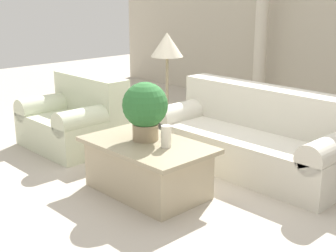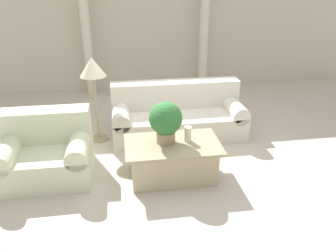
% 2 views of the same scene
% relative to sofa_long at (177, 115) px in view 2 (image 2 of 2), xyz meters
% --- Properties ---
extents(ground_plane, '(16.00, 16.00, 0.00)m').
position_rel_sofa_long_xyz_m(ground_plane, '(-0.19, -0.77, -0.33)').
color(ground_plane, '#BCB2A3').
extents(wall_back, '(10.00, 0.06, 3.20)m').
position_rel_sofa_long_xyz_m(wall_back, '(-0.19, 2.57, 1.27)').
color(wall_back, beige).
rests_on(wall_back, ground_plane).
extents(sofa_long, '(2.14, 0.90, 0.84)m').
position_rel_sofa_long_xyz_m(sofa_long, '(0.00, 0.00, 0.00)').
color(sofa_long, beige).
rests_on(sofa_long, ground_plane).
extents(loveseat, '(1.16, 0.90, 0.84)m').
position_rel_sofa_long_xyz_m(loveseat, '(-1.92, -0.97, 0.01)').
color(loveseat, beige).
rests_on(loveseat, ground_plane).
extents(coffee_table, '(1.22, 0.75, 0.49)m').
position_rel_sofa_long_xyz_m(coffee_table, '(-0.29, -1.26, -0.08)').
color(coffee_table, tan).
rests_on(coffee_table, ground_plane).
extents(potted_plant, '(0.42, 0.42, 0.55)m').
position_rel_sofa_long_xyz_m(potted_plant, '(-0.37, -1.21, 0.46)').
color(potted_plant, '#937F60').
rests_on(potted_plant, coffee_table).
extents(pillar_candle, '(0.09, 0.09, 0.20)m').
position_rel_sofa_long_xyz_m(pillar_candle, '(-0.08, -1.22, 0.25)').
color(pillar_candle, silver).
rests_on(pillar_candle, coffee_table).
extents(floor_lamp, '(0.39, 0.39, 1.35)m').
position_rel_sofa_long_xyz_m(floor_lamp, '(-1.30, -0.04, 0.80)').
color(floor_lamp, gray).
rests_on(floor_lamp, ground_plane).
extents(column_left, '(0.28, 0.28, 2.30)m').
position_rel_sofa_long_xyz_m(column_left, '(-1.54, 2.21, 0.85)').
color(column_left, beige).
rests_on(column_left, ground_plane).
extents(column_right, '(0.28, 0.28, 2.30)m').
position_rel_sofa_long_xyz_m(column_right, '(0.97, 2.21, 0.85)').
color(column_right, beige).
rests_on(column_right, ground_plane).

